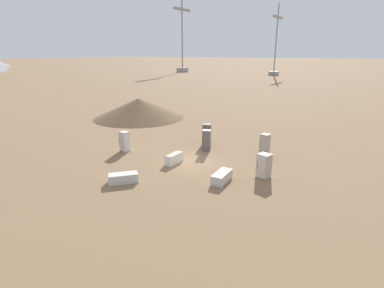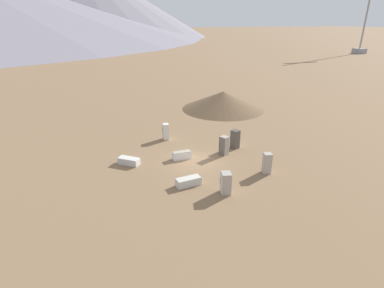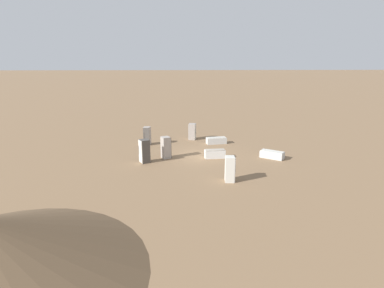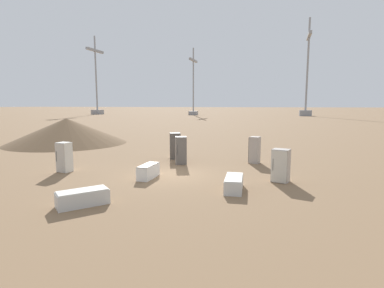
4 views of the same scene
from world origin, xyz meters
name	(u,v)px [view 2 (image 2 of 4)]	position (x,y,z in m)	size (l,w,h in m)	color
ground_plane	(196,161)	(0.00, 0.00, 0.00)	(1000.00, 1000.00, 0.00)	#846647
dirt_mound	(223,100)	(-9.46, -14.50, 1.24)	(11.41, 11.41, 2.48)	brown
power_pylon_3	(364,26)	(-89.92, -65.98, 9.49)	(10.68, 3.66, 30.51)	gray
discarded_fridge_0	(188,182)	(2.01, 3.75, 0.31)	(1.97, 0.94, 0.61)	silver
discarded_fridge_1	(235,139)	(-4.60, -1.44, 0.91)	(0.92, 0.93, 1.83)	#4C4742
discarded_fridge_2	(267,163)	(-4.63, 4.04, 0.87)	(0.73, 0.75, 1.73)	#A89E93
discarded_fridge_3	(166,132)	(1.11, -6.00, 0.84)	(0.70, 0.76, 1.68)	silver
discarded_fridge_4	(226,183)	(-0.14, 5.70, 0.81)	(0.88, 0.93, 1.63)	#A89E93
discarded_fridge_5	(182,155)	(1.05, -0.85, 0.35)	(1.68, 0.63, 0.71)	white
discarded_fridge_6	(224,146)	(-2.92, -0.43, 0.88)	(0.88, 0.89, 1.77)	#A89E93
discarded_fridge_7	(129,161)	(5.68, -1.38, 0.30)	(1.92, 1.78, 0.60)	silver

